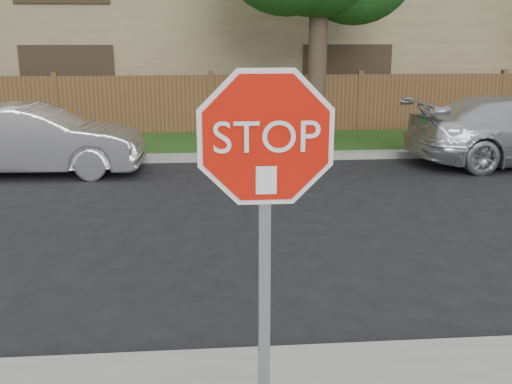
{
  "coord_description": "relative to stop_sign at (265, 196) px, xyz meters",
  "views": [
    {
      "loc": [
        -0.18,
        -4.55,
        2.68
      ],
      "look_at": [
        0.13,
        -0.9,
        1.7
      ],
      "focal_mm": 42.0,
      "sensor_mm": 36.0,
      "label": 1
    }
  ],
  "objects": [
    {
      "name": "sedan_left",
      "position": [
        -3.59,
        8.67,
        -1.16
      ],
      "size": [
        4.13,
        1.56,
        1.35
      ],
      "primitive_type": "imported",
      "rotation": [
        0.0,
        0.0,
        1.54
      ],
      "color": "silver",
      "rests_on": "ground"
    },
    {
      "name": "apartment_building",
      "position": [
        -0.13,
        18.48,
        1.7
      ],
      "size": [
        35.2,
        9.2,
        7.2
      ],
      "color": "#867153",
      "rests_on": "ground"
    },
    {
      "name": "fence",
      "position": [
        -0.13,
        12.88,
        -1.03
      ],
      "size": [
        70.0,
        0.12,
        1.6
      ],
      "primitive_type": "cube",
      "color": "#55331E",
      "rests_on": "ground"
    },
    {
      "name": "grass_strip",
      "position": [
        -0.13,
        11.28,
        -1.77
      ],
      "size": [
        70.0,
        3.0,
        0.12
      ],
      "primitive_type": "cube",
      "color": "#1E4714",
      "rests_on": "ground"
    },
    {
      "name": "stop_sign",
      "position": [
        0.0,
        0.0,
        0.0
      ],
      "size": [
        1.01,
        0.13,
        2.55
      ],
      "color": "gray",
      "rests_on": "sidewalk_near"
    },
    {
      "name": "far_curb",
      "position": [
        -0.13,
        9.63,
        -1.75
      ],
      "size": [
        70.0,
        0.3,
        0.15
      ],
      "primitive_type": "cube",
      "color": "gray",
      "rests_on": "ground"
    },
    {
      "name": "ground",
      "position": [
        -0.13,
        1.48,
        -1.83
      ],
      "size": [
        90.0,
        90.0,
        0.0
      ],
      "primitive_type": "plane",
      "color": "black",
      "rests_on": "ground"
    }
  ]
}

